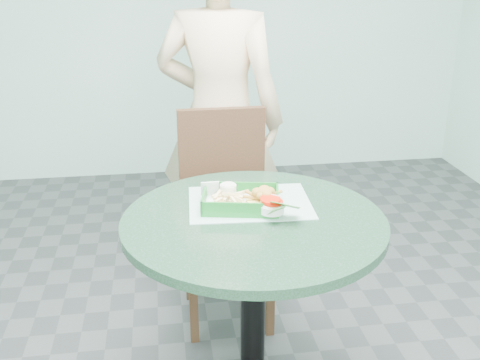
{
  "coord_description": "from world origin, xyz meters",
  "views": [
    {
      "loc": [
        -0.27,
        -1.57,
        1.53
      ],
      "look_at": [
        -0.03,
        0.1,
        0.86
      ],
      "focal_mm": 42.0,
      "sensor_mm": 36.0,
      "label": 1
    }
  ],
  "objects": [
    {
      "name": "placemat",
      "position": [
        0.01,
        0.11,
        0.75
      ],
      "size": [
        0.42,
        0.32,
        0.0
      ],
      "primitive_type": "cube",
      "rotation": [
        0.0,
        0.0,
        -0.05
      ],
      "color": "#8FB9AF",
      "rests_on": "cafe_table"
    },
    {
      "name": "diner_person",
      "position": [
        -0.0,
        0.95,
        0.92
      ],
      "size": [
        0.79,
        0.66,
        1.83
      ],
      "primitive_type": "imported",
      "rotation": [
        0.0,
        0.0,
        2.75
      ],
      "color": "#D8B68C",
      "rests_on": "floor"
    },
    {
      "name": "sauce_ramekin",
      "position": [
        -0.07,
        0.13,
        0.8
      ],
      "size": [
        0.06,
        0.06,
        0.03
      ],
      "rotation": [
        0.0,
        0.0,
        -0.39
      ],
      "color": "silver",
      "rests_on": "food_basket"
    },
    {
      "name": "food_basket",
      "position": [
        -0.03,
        0.09,
        0.77
      ],
      "size": [
        0.24,
        0.18,
        0.05
      ],
      "rotation": [
        0.0,
        0.0,
        -0.2
      ],
      "color": "#146F21",
      "rests_on": "placemat"
    },
    {
      "name": "crab_sandwich",
      "position": [
        0.04,
        0.07,
        0.8
      ],
      "size": [
        0.11,
        0.11,
        0.07
      ],
      "rotation": [
        0.0,
        0.0,
        0.24
      ],
      "color": "#EDCF64",
      "rests_on": "food_basket"
    },
    {
      "name": "fries_pile",
      "position": [
        -0.07,
        0.09,
        0.79
      ],
      "size": [
        0.13,
        0.14,
        0.04
      ],
      "primitive_type": null,
      "rotation": [
        0.0,
        0.0,
        0.25
      ],
      "color": "#FEDA8D",
      "rests_on": "food_basket"
    },
    {
      "name": "cafe_table",
      "position": [
        0.0,
        0.0,
        0.58
      ],
      "size": [
        0.83,
        0.83,
        0.75
      ],
      "color": "black",
      "rests_on": "floor"
    },
    {
      "name": "dining_chair",
      "position": [
        -0.01,
        0.67,
        0.53
      ],
      "size": [
        0.38,
        0.38,
        0.93
      ],
      "rotation": [
        0.0,
        0.0,
        0.01
      ],
      "color": "black",
      "rests_on": "floor"
    },
    {
      "name": "garnish_cup",
      "position": [
        0.08,
        0.01,
        0.79
      ],
      "size": [
        0.12,
        0.11,
        0.05
      ],
      "rotation": [
        0.0,
        0.0,
        -0.39
      ],
      "color": "silver",
      "rests_on": "food_basket"
    }
  ]
}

